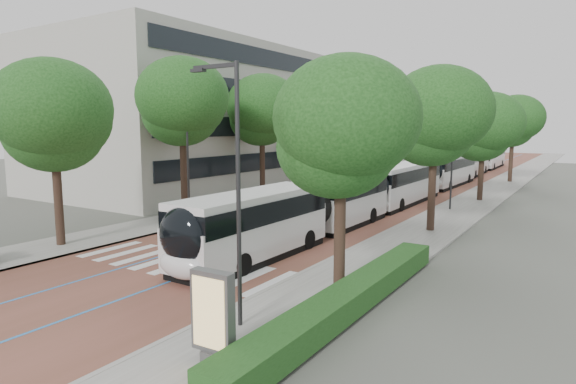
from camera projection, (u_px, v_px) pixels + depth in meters
name	position (u px, v px, depth m)	size (l,w,h in m)	color
ground	(161.00, 269.00, 21.13)	(160.00, 160.00, 0.00)	#51544C
road	(430.00, 182.00, 54.43)	(11.00, 140.00, 0.02)	brown
sidewalk_left	(369.00, 177.00, 58.45)	(4.00, 140.00, 0.12)	gray
sidewalk_right	(501.00, 186.00, 50.39)	(4.00, 140.00, 0.12)	gray
kerb_left	(383.00, 178.00, 57.43)	(0.20, 140.00, 0.14)	gray
kerb_right	(482.00, 184.00, 51.41)	(0.20, 140.00, 0.14)	gray
zebra_crossing	(181.00, 264.00, 21.85)	(10.55, 3.60, 0.01)	silver
lane_line_left	(416.00, 181.00, 55.28)	(0.12, 126.00, 0.01)	#2778C7
lane_line_right	(444.00, 182.00, 53.57)	(0.12, 126.00, 0.01)	#2778C7
office_building	(228.00, 119.00, 53.94)	(18.11, 40.00, 14.00)	#ACABA0
hedge	(349.00, 298.00, 16.17)	(1.20, 14.00, 0.80)	#1A4116
streetlight_near	(233.00, 174.00, 14.42)	(1.82, 0.20, 8.00)	#2A2B2D
streetlight_far	(450.00, 146.00, 35.23)	(1.82, 0.20, 8.00)	#2A2B2D
lamp_post_left	(188.00, 160.00, 30.50)	(0.14, 0.14, 8.00)	#2A2B2D
trees_left	(305.00, 120.00, 44.89)	(6.11, 61.00, 10.14)	black
trees_right	(470.00, 126.00, 35.36)	(6.00, 47.65, 9.10)	black
lead_bus	(297.00, 213.00, 25.65)	(2.71, 18.42, 3.20)	black
bus_queued_0	(401.00, 184.00, 38.48)	(2.58, 12.41, 3.20)	silver
bus_queued_1	(447.00, 171.00, 50.23)	(2.78, 12.45, 3.20)	silver
bus_queued_2	(470.00, 163.00, 60.97)	(2.95, 12.48, 3.20)	silver
bus_queued_3	(489.00, 157.00, 71.91)	(2.72, 12.44, 3.20)	silver
ad_panel	(213.00, 316.00, 12.31)	(1.22, 0.49, 2.50)	#59595B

